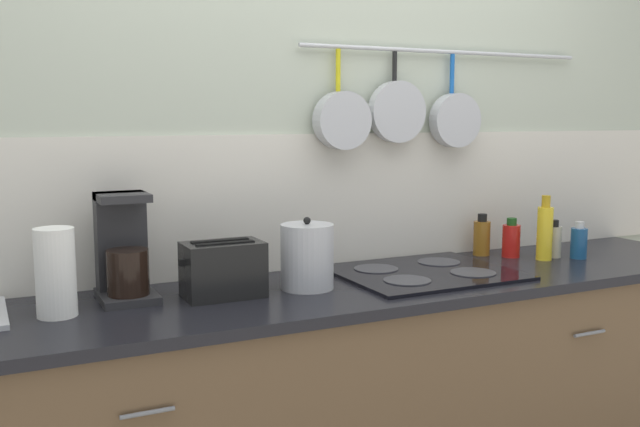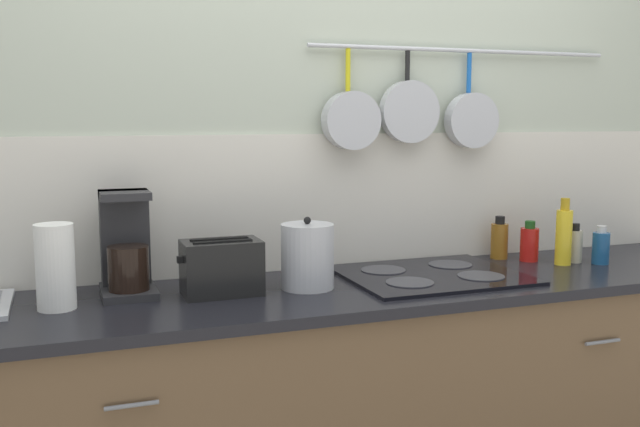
# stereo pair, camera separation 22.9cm
# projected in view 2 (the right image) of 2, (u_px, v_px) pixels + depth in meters

# --- Properties ---
(wall_back) EXTENTS (7.20, 0.15, 2.60)m
(wall_back) POSITION_uv_depth(u_px,v_px,m) (322.00, 167.00, 2.64)
(wall_back) COLOR #B2BCA8
(wall_back) RESTS_ON ground_plane
(cabinet_base) EXTENTS (3.07, 0.59, 0.87)m
(cabinet_base) POSITION_uv_depth(u_px,v_px,m) (357.00, 419.00, 2.44)
(cabinet_base) COLOR brown
(cabinet_base) RESTS_ON ground_plane
(countertop) EXTENTS (3.11, 0.61, 0.03)m
(countertop) POSITION_uv_depth(u_px,v_px,m) (357.00, 290.00, 2.38)
(countertop) COLOR black
(countertop) RESTS_ON cabinet_base
(paper_towel_roll) EXTENTS (0.11, 0.11, 0.25)m
(paper_towel_roll) POSITION_uv_depth(u_px,v_px,m) (55.00, 267.00, 2.07)
(paper_towel_roll) COLOR white
(paper_towel_roll) RESTS_ON countertop
(coffee_maker) EXTENTS (0.17, 0.22, 0.33)m
(coffee_maker) POSITION_uv_depth(u_px,v_px,m) (126.00, 251.00, 2.25)
(coffee_maker) COLOR #262628
(coffee_maker) RESTS_ON countertop
(toaster) EXTENTS (0.26, 0.15, 0.18)m
(toaster) POSITION_uv_depth(u_px,v_px,m) (222.00, 267.00, 2.24)
(toaster) COLOR black
(toaster) RESTS_ON countertop
(kettle) EXTENTS (0.17, 0.17, 0.24)m
(kettle) POSITION_uv_depth(u_px,v_px,m) (307.00, 256.00, 2.32)
(kettle) COLOR #B7BABF
(kettle) RESTS_ON countertop
(cooktop) EXTENTS (0.61, 0.52, 0.01)m
(cooktop) POSITION_uv_depth(u_px,v_px,m) (431.00, 275.00, 2.51)
(cooktop) COLOR black
(cooktop) RESTS_ON countertop
(bottle_hot_sauce) EXTENTS (0.07, 0.07, 0.17)m
(bottle_hot_sauce) POSITION_uv_depth(u_px,v_px,m) (499.00, 240.00, 2.82)
(bottle_hot_sauce) COLOR #8C5919
(bottle_hot_sauce) RESTS_ON countertop
(bottle_dish_soap) EXTENTS (0.07, 0.07, 0.16)m
(bottle_dish_soap) POSITION_uv_depth(u_px,v_px,m) (529.00, 243.00, 2.77)
(bottle_dish_soap) COLOR red
(bottle_dish_soap) RESTS_ON countertop
(bottle_vinegar) EXTENTS (0.06, 0.06, 0.25)m
(bottle_vinegar) POSITION_uv_depth(u_px,v_px,m) (564.00, 235.00, 2.69)
(bottle_vinegar) COLOR yellow
(bottle_vinegar) RESTS_ON countertop
(bottle_cooking_wine) EXTENTS (0.06, 0.06, 0.15)m
(bottle_cooking_wine) POSITION_uv_depth(u_px,v_px,m) (575.00, 245.00, 2.75)
(bottle_cooking_wine) COLOR #BFB799
(bottle_cooking_wine) RESTS_ON countertop
(bottle_olive_oil) EXTENTS (0.06, 0.06, 0.15)m
(bottle_olive_oil) POSITION_uv_depth(u_px,v_px,m) (601.00, 247.00, 2.72)
(bottle_olive_oil) COLOR navy
(bottle_olive_oil) RESTS_ON countertop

